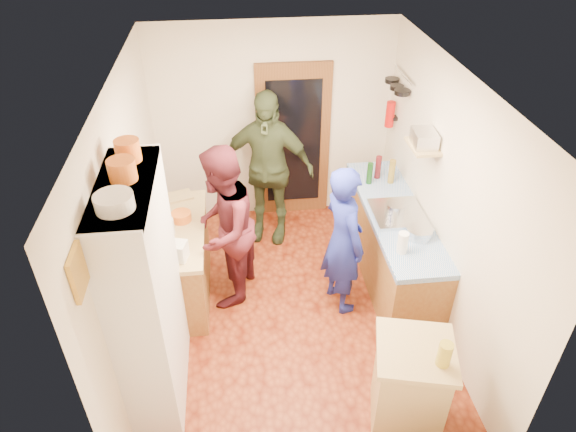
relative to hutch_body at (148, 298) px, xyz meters
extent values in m
cube|color=brown|center=(1.30, 0.80, -1.11)|extent=(3.00, 4.00, 0.02)
cube|color=silver|center=(1.30, 0.80, 1.51)|extent=(3.00, 4.00, 0.02)
cube|color=beige|center=(1.30, 2.81, 0.20)|extent=(3.00, 0.02, 2.60)
cube|color=beige|center=(1.30, -1.21, 0.20)|extent=(3.00, 0.02, 2.60)
cube|color=beige|center=(-0.21, 0.80, 0.20)|extent=(0.02, 4.00, 2.60)
cube|color=beige|center=(2.81, 0.80, 0.20)|extent=(0.02, 4.00, 2.60)
cube|color=brown|center=(1.55, 2.77, -0.05)|extent=(0.95, 0.06, 2.10)
cube|color=black|center=(1.55, 2.74, -0.05)|extent=(0.70, 0.02, 1.70)
cube|color=silver|center=(0.00, 0.00, 0.00)|extent=(0.40, 1.20, 2.20)
cube|color=silver|center=(0.00, 0.00, 1.08)|extent=(0.40, 1.14, 0.04)
cylinder|color=white|center=(0.00, -0.32, 1.15)|extent=(0.26, 0.26, 0.11)
cylinder|color=orange|center=(0.00, 0.06, 1.18)|extent=(0.20, 0.20, 0.16)
cylinder|color=orange|center=(0.00, 0.34, 1.18)|extent=(0.19, 0.19, 0.17)
cube|color=olive|center=(0.10, 1.25, -0.68)|extent=(0.60, 1.40, 0.85)
cube|color=tan|center=(0.10, 1.25, -0.23)|extent=(0.64, 1.44, 0.05)
cube|color=white|center=(0.15, 0.75, -0.11)|extent=(0.28, 0.22, 0.18)
cylinder|color=white|center=(0.05, 1.15, -0.11)|extent=(0.17, 0.17, 0.17)
cylinder|color=orange|center=(0.18, 1.38, -0.15)|extent=(0.26, 0.26, 0.09)
cube|color=tan|center=(0.12, 1.85, -0.19)|extent=(0.35, 0.30, 0.02)
cube|color=olive|center=(2.50, 1.30, -0.68)|extent=(0.60, 2.20, 0.84)
cube|color=blue|center=(2.50, 1.30, -0.23)|extent=(0.62, 2.22, 0.06)
cube|color=silver|center=(2.50, 1.22, -0.18)|extent=(0.55, 0.58, 0.04)
cylinder|color=silver|center=(2.45, 1.18, -0.09)|extent=(0.20, 0.20, 0.13)
cylinder|color=#143F14|center=(2.35, 1.91, -0.07)|extent=(0.08, 0.08, 0.27)
cylinder|color=#591419|center=(2.48, 2.02, -0.06)|extent=(0.08, 0.08, 0.28)
cylinder|color=olive|center=(2.61, 1.89, -0.05)|extent=(0.09, 0.09, 0.30)
cylinder|color=white|center=(2.35, 0.59, -0.09)|extent=(0.13, 0.13, 0.23)
cylinder|color=silver|center=(2.60, 0.82, -0.15)|extent=(0.34, 0.34, 0.10)
cube|color=tan|center=(2.11, -0.61, -0.67)|extent=(0.67, 0.67, 0.86)
cube|color=tan|center=(2.11, -0.61, -0.22)|extent=(0.75, 0.75, 0.05)
cube|color=white|center=(2.07, -0.55, -0.21)|extent=(0.41, 0.36, 0.02)
cylinder|color=#AD9E2D|center=(2.26, -0.77, -0.08)|extent=(0.13, 0.13, 0.22)
cylinder|color=silver|center=(2.76, 2.33, 0.95)|extent=(0.02, 0.65, 0.02)
cylinder|color=black|center=(2.70, 2.15, 0.82)|extent=(0.18, 0.18, 0.05)
cylinder|color=black|center=(2.70, 2.35, 0.80)|extent=(0.16, 0.16, 0.05)
cylinder|color=black|center=(2.70, 2.55, 0.81)|extent=(0.17, 0.17, 0.05)
cube|color=tan|center=(2.67, 1.25, 0.60)|extent=(0.26, 0.42, 0.03)
cube|color=silver|center=(2.67, 1.25, 0.69)|extent=(0.24, 0.31, 0.15)
cube|color=black|center=(2.77, 2.50, 0.35)|extent=(0.06, 0.10, 0.04)
cylinder|color=red|center=(2.71, 2.50, 0.40)|extent=(0.11, 0.11, 0.32)
cube|color=gold|center=(-0.18, -0.75, 0.95)|extent=(0.03, 0.25, 0.30)
imported|color=navy|center=(1.88, 0.89, -0.25)|extent=(0.58, 0.72, 1.70)
imported|color=#48161E|center=(0.66, 1.19, -0.18)|extent=(0.94, 1.06, 1.83)
imported|color=#2F3A21|center=(1.17, 2.24, -0.11)|extent=(1.25, 0.81, 1.98)
camera|label=1|loc=(0.80, -3.18, 2.96)|focal=32.00mm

